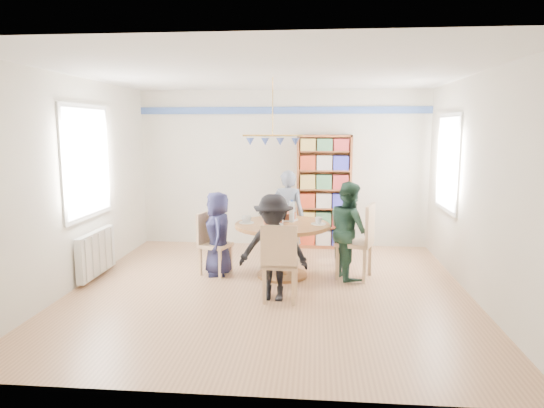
# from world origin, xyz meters

# --- Properties ---
(ground) EXTENTS (5.00, 5.00, 0.00)m
(ground) POSITION_xyz_m (0.00, 0.00, 0.00)
(ground) COLOR tan
(room_shell) EXTENTS (5.00, 5.00, 5.00)m
(room_shell) POSITION_xyz_m (-0.26, 0.87, 1.65)
(room_shell) COLOR white
(room_shell) RESTS_ON ground
(radiator) EXTENTS (0.12, 1.00, 0.60)m
(radiator) POSITION_xyz_m (-2.42, 0.30, 0.35)
(radiator) COLOR silver
(radiator) RESTS_ON ground
(dining_table) EXTENTS (1.30, 1.30, 0.75)m
(dining_table) POSITION_xyz_m (0.12, 0.59, 0.56)
(dining_table) COLOR brown
(dining_table) RESTS_ON ground
(chair_left) EXTENTS (0.49, 0.49, 0.88)m
(chair_left) POSITION_xyz_m (-0.89, 0.65, 0.48)
(chair_left) COLOR #D7B284
(chair_left) RESTS_ON ground
(chair_right) EXTENTS (0.57, 0.57, 1.04)m
(chair_right) POSITION_xyz_m (1.20, 0.59, 0.57)
(chair_right) COLOR #D7B284
(chair_right) RESTS_ON ground
(chair_far) EXTENTS (0.46, 0.46, 0.88)m
(chair_far) POSITION_xyz_m (0.10, 1.64, 0.49)
(chair_far) COLOR #D7B284
(chair_far) RESTS_ON ground
(chair_near) EXTENTS (0.44, 0.44, 0.95)m
(chair_near) POSITION_xyz_m (0.17, -0.43, 0.52)
(chair_near) COLOR #D7B284
(chair_near) RESTS_ON ground
(person_left) EXTENTS (0.51, 0.65, 1.18)m
(person_left) POSITION_xyz_m (-0.78, 0.60, 0.59)
(person_left) COLOR #181936
(person_left) RESTS_ON ground
(person_right) EXTENTS (0.69, 0.78, 1.34)m
(person_right) POSITION_xyz_m (1.04, 0.62, 0.67)
(person_right) COLOR #1B3729
(person_right) RESTS_ON ground
(person_far) EXTENTS (0.55, 0.39, 1.41)m
(person_far) POSITION_xyz_m (0.15, 1.51, 0.71)
(person_far) COLOR gray
(person_far) RESTS_ON ground
(person_near) EXTENTS (0.87, 0.56, 1.28)m
(person_near) POSITION_xyz_m (0.08, -0.34, 0.64)
(person_near) COLOR black
(person_near) RESTS_ON ground
(bookshelf) EXTENTS (0.92, 0.28, 1.94)m
(bookshelf) POSITION_xyz_m (0.72, 2.34, 0.95)
(bookshelf) COLOR brown
(bookshelf) RESTS_ON ground
(tableware) EXTENTS (1.20, 1.20, 0.32)m
(tableware) POSITION_xyz_m (0.10, 0.62, 0.82)
(tableware) COLOR white
(tableware) RESTS_ON dining_table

